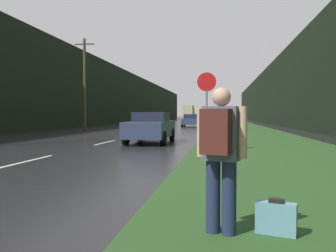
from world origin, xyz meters
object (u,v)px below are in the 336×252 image
Objects in this scene: suitcase at (276,219)px; car_passing_near at (151,127)px; delivery_truck at (189,113)px; stop_sign at (207,103)px; hitchhiker_with_backpack at (220,151)px; car_passing_far at (191,120)px.

suitcase is 13.18m from car_passing_near.
suitcase is at bearing 107.19° from car_passing_near.
delivery_truck reaches higher than suitcase.
hitchhiker_with_backpack is (0.50, -8.85, -0.81)m from stop_sign.
suitcase is (0.61, 0.09, -0.74)m from hitchhiker_with_backpack.
car_passing_far is (-3.28, 36.02, -0.22)m from hitchhiker_with_backpack.
suitcase is at bearing -82.81° from stop_sign.
stop_sign is at bearing 114.06° from suitcase.
delivery_truck reaches higher than stop_sign.
stop_sign is 8.90m from hitchhiker_with_backpack.
car_passing_near is at bearing 126.05° from stop_sign.
delivery_truck reaches higher than car_passing_near.
delivery_truck is at bearing 95.52° from stop_sign.
suitcase is 83.15m from delivery_truck.
stop_sign reaches higher than suitcase.
stop_sign reaches higher than car_passing_near.
hitchhiker_with_backpack is 0.37× the size of car_passing_far.
car_passing_near is 0.57× the size of delivery_truck.
car_passing_near is (-3.89, 12.58, 0.55)m from suitcase.
stop_sign is at bearing 110.08° from hitchhiker_with_backpack.
stop_sign is 0.37× the size of delivery_truck.
delivery_truck is (-7.15, 73.97, 0.18)m from stop_sign.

